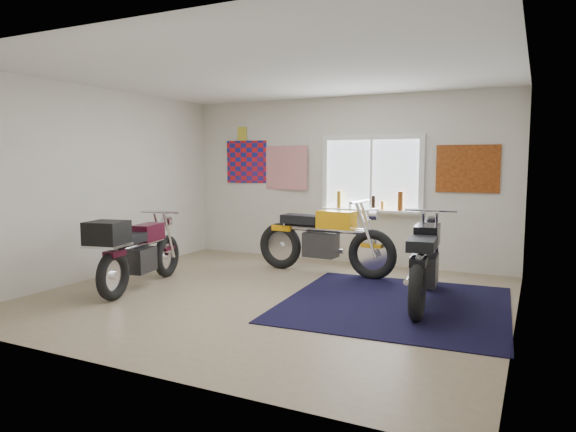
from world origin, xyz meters
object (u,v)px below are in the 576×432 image
at_px(navy_rug, 395,304).
at_px(yellow_triumph, 324,241).
at_px(maroon_tourer, 135,251).
at_px(black_chrome_bike, 425,264).

xyz_separation_m(navy_rug, yellow_triumph, (-1.38, 1.18, 0.49)).
bearing_deg(maroon_tourer, yellow_triumph, -53.04).
relative_size(black_chrome_bike, maroon_tourer, 1.09).
distance_m(navy_rug, yellow_triumph, 1.88).
height_order(navy_rug, black_chrome_bike, black_chrome_bike).
distance_m(black_chrome_bike, maroon_tourer, 3.61).
distance_m(yellow_triumph, black_chrome_bike, 1.94).
height_order(navy_rug, yellow_triumph, yellow_triumph).
relative_size(navy_rug, black_chrome_bike, 1.24).
distance_m(navy_rug, black_chrome_bike, 0.58).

